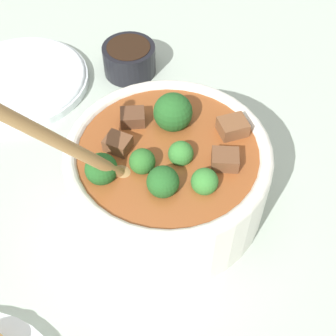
{
  "coord_description": "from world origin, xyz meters",
  "views": [
    {
      "loc": [
        0.17,
        -0.27,
        0.46
      ],
      "look_at": [
        0.0,
        0.0,
        0.06
      ],
      "focal_mm": 50.0,
      "sensor_mm": 36.0,
      "label": 1
    }
  ],
  "objects": [
    {
      "name": "condiment_bowl",
      "position": [
        -0.18,
        0.17,
        0.03
      ],
      "size": [
        0.08,
        0.08,
        0.05
      ],
      "color": "black",
      "rests_on": "ground_plane"
    },
    {
      "name": "stew_bowl",
      "position": [
        -0.0,
        -0.0,
        0.06
      ],
      "size": [
        0.22,
        0.27,
        0.25
      ],
      "color": "white",
      "rests_on": "ground_plane"
    },
    {
      "name": "empty_plate",
      "position": [
        -0.3,
        0.06,
        0.01
      ],
      "size": [
        0.2,
        0.2,
        0.02
      ],
      "color": "white",
      "rests_on": "ground_plane"
    },
    {
      "name": "ground_plane",
      "position": [
        0.0,
        0.0,
        0.0
      ],
      "size": [
        4.0,
        4.0,
        0.0
      ],
      "primitive_type": "plane",
      "color": "#ADBCAD"
    }
  ]
}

